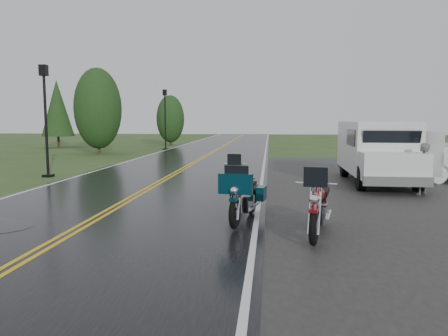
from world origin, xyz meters
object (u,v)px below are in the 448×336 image
(motorcycle_red, at_px, (314,211))
(lamp_post_near_left, at_px, (46,121))
(person_at_van, at_px, (422,170))
(van_white, at_px, (362,156))
(motorcycle_teal, at_px, (235,200))
(lamp_post_far_left, at_px, (165,120))
(motorcycle_silver, at_px, (234,180))

(motorcycle_red, relative_size, lamp_post_near_left, 0.52)
(person_at_van, relative_size, lamp_post_near_left, 0.35)
(van_white, bearing_deg, motorcycle_teal, -122.55)
(lamp_post_far_left, bearing_deg, person_at_van, -56.51)
(motorcycle_red, relative_size, motorcycle_silver, 1.09)
(motorcycle_teal, distance_m, lamp_post_near_left, 11.76)
(person_at_van, bearing_deg, motorcycle_silver, -26.72)
(lamp_post_far_left, bearing_deg, motorcycle_teal, -73.15)
(lamp_post_near_left, distance_m, lamp_post_far_left, 16.44)
(motorcycle_teal, distance_m, person_at_van, 7.41)
(lamp_post_near_left, bearing_deg, van_white, -11.11)
(van_white, height_order, lamp_post_far_left, lamp_post_far_left)
(motorcycle_red, height_order, lamp_post_far_left, lamp_post_far_left)
(person_at_van, bearing_deg, van_white, -64.03)
(motorcycle_red, distance_m, lamp_post_far_left, 27.10)
(lamp_post_far_left, bearing_deg, van_white, -59.32)
(motorcycle_silver, height_order, person_at_van, person_at_van)
(motorcycle_red, bearing_deg, motorcycle_teal, 156.16)
(motorcycle_teal, relative_size, lamp_post_far_left, 0.49)
(motorcycle_red, relative_size, motorcycle_teal, 1.05)
(person_at_van, distance_m, lamp_post_near_left, 14.27)
(van_white, bearing_deg, person_at_van, -19.61)
(motorcycle_teal, height_order, lamp_post_near_left, lamp_post_near_left)
(motorcycle_red, xyz_separation_m, person_at_van, (3.91, 6.10, 0.10))
(person_at_van, height_order, lamp_post_near_left, lamp_post_near_left)
(motorcycle_teal, xyz_separation_m, motorcycle_silver, (-0.30, 3.29, -0.02))
(lamp_post_near_left, bearing_deg, lamp_post_far_left, 86.49)
(van_white, distance_m, person_at_van, 1.86)
(van_white, bearing_deg, lamp_post_far_left, 121.63)
(motorcycle_silver, height_order, lamp_post_far_left, lamp_post_far_left)
(motorcycle_teal, height_order, motorcycle_silver, motorcycle_teal)
(motorcycle_teal, relative_size, motorcycle_silver, 1.03)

